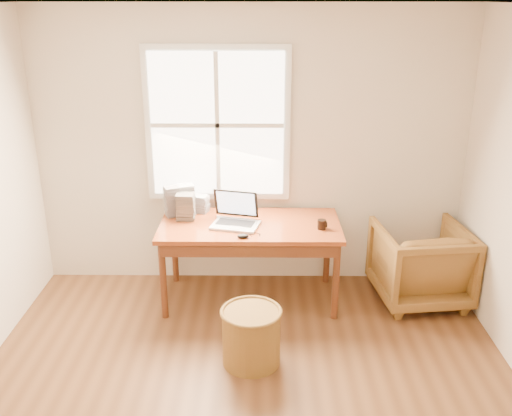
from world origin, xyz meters
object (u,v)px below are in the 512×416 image
Objects in this scene: laptop at (235,212)px; coffee_mug at (322,224)px; desk at (250,226)px; wicker_stool at (251,337)px; cd_stack_a at (186,199)px; armchair at (420,264)px.

laptop reaches higher than coffee_mug.
desk is 0.21m from laptop.
coffee_mug is (0.60, 0.87, 0.57)m from wicker_stool.
laptop is at bearing -34.17° from cd_stack_a.
cd_stack_a reaches higher than laptop.
coffee_mug reaches higher than wicker_stool.
cd_stack_a is at bearing 159.68° from laptop.
armchair is 1.82m from wicker_stool.
cd_stack_a reaches higher than desk.
desk is 19.22× the size of coffee_mug.
laptop is at bearing -152.34° from desk.
armchair is at bearing 0.00° from desk.
armchair reaches higher than wicker_stool.
desk is 0.64m from coffee_mug.
desk is 1.11m from wicker_stool.
wicker_stool is 5.29× the size of coffee_mug.
desk is 0.66m from cd_stack_a.
desk is at bearing -6.93° from armchair.
armchair is at bearing 28.84° from coffee_mug.
laptop reaches higher than desk.
laptop is (-0.15, 0.92, 0.67)m from wicker_stool.
desk is at bearing 41.51° from laptop.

